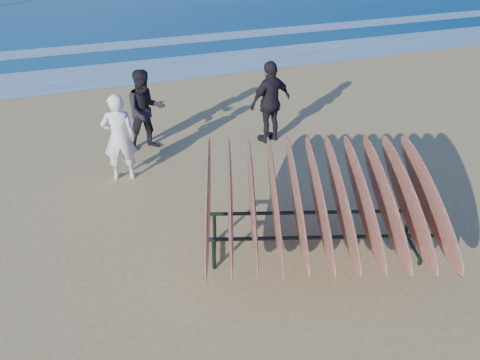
# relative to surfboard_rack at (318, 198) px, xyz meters

# --- Properties ---
(ground) EXTENTS (120.00, 120.00, 0.00)m
(ground) POSITION_rel_surfboard_rack_xyz_m (-0.84, 0.08, -0.94)
(ground) COLOR tan
(ground) RESTS_ON ground
(foam_near) EXTENTS (160.00, 160.00, 0.00)m
(foam_near) POSITION_rel_surfboard_rack_xyz_m (-0.84, 10.08, -0.93)
(foam_near) COLOR white
(foam_near) RESTS_ON ground
(foam_far) EXTENTS (160.00, 160.00, 0.00)m
(foam_far) POSITION_rel_surfboard_rack_xyz_m (-0.84, 13.58, -0.93)
(foam_far) COLOR white
(foam_far) RESTS_ON ground
(surfboard_rack) EXTENTS (3.96, 3.78, 1.55)m
(surfboard_rack) POSITION_rel_surfboard_rack_xyz_m (0.00, 0.00, 0.00)
(surfboard_rack) COLOR black
(surfboard_rack) RESTS_ON ground
(person_white) EXTENTS (0.67, 0.51, 1.66)m
(person_white) POSITION_rel_surfboard_rack_xyz_m (-2.22, 3.39, -0.11)
(person_white) COLOR white
(person_white) RESTS_ON ground
(person_dark_a) EXTENTS (0.87, 0.71, 1.70)m
(person_dark_a) POSITION_rel_surfboard_rack_xyz_m (-1.50, 4.51, -0.09)
(person_dark_a) COLOR black
(person_dark_a) RESTS_ON ground
(person_dark_b) EXTENTS (1.11, 0.69, 1.76)m
(person_dark_b) POSITION_rel_surfboard_rack_xyz_m (1.06, 3.96, -0.06)
(person_dark_b) COLOR black
(person_dark_b) RESTS_ON ground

